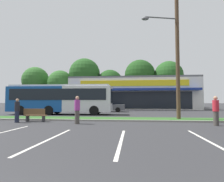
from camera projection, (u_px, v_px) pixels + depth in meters
name	position (u px, v px, depth m)	size (l,w,h in m)	color
grass_median	(100.00, 119.00, 15.02)	(56.00, 2.20, 0.12)	#2D5B23
curb_lip	(97.00, 120.00, 13.81)	(56.00, 0.24, 0.12)	gray
parking_stripe_1	(49.00, 139.00, 7.28)	(0.12, 4.80, 0.01)	silver
parking_stripe_2	(121.00, 141.00, 6.99)	(0.12, 4.80, 0.01)	silver
parking_stripe_3	(208.00, 141.00, 7.02)	(0.12, 4.80, 0.01)	silver
storefront_building	(133.00, 94.00, 35.97)	(22.32, 11.86, 5.69)	silver
tree_far_left	(36.00, 80.00, 49.72)	(6.98, 6.98, 10.51)	#473323
tree_left	(60.00, 83.00, 47.60)	(6.34, 6.34, 9.27)	#473323
tree_mid_left	(85.00, 74.00, 48.45)	(8.00, 8.00, 12.50)	#473323
tree_mid	(110.00, 83.00, 47.89)	(6.61, 6.61, 9.47)	#473323
tree_mid_right	(140.00, 75.00, 46.36)	(7.56, 7.56, 11.70)	#473323
tree_right	(169.00, 75.00, 45.12)	(6.86, 6.86, 11.11)	#473323
utility_pole	(176.00, 45.00, 14.66)	(3.16, 2.36, 11.12)	#4C3826
city_bus	(61.00, 98.00, 20.72)	(11.42, 2.90, 3.25)	#144793
bus_stop_bench	(35.00, 115.00, 13.43)	(1.60, 0.45, 0.95)	brown
car_0	(107.00, 106.00, 25.62)	(4.66, 1.98, 1.44)	#515459
pedestrian_near_bench	(77.00, 110.00, 12.24)	(0.36, 0.36, 1.81)	#47423D
pedestrian_by_pole	(17.00, 110.00, 12.98)	(0.33, 0.33, 1.65)	#1E2338
pedestrian_mid	(216.00, 111.00, 11.33)	(0.36, 0.36, 1.79)	#47423D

